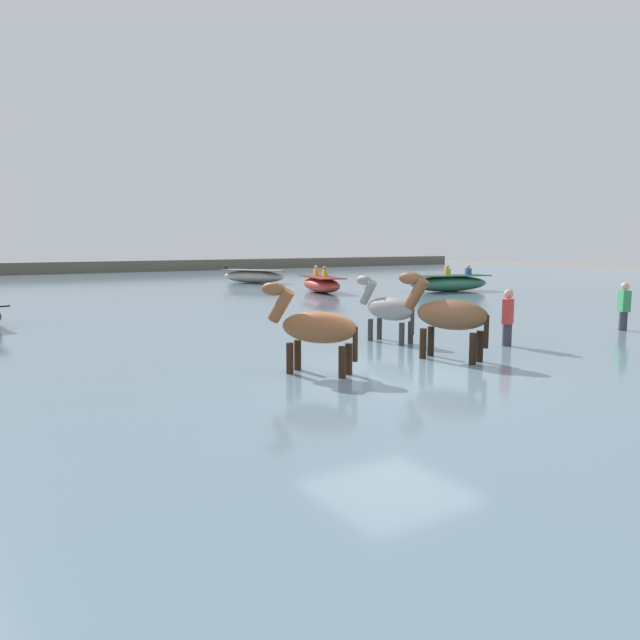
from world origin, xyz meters
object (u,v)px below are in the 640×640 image
(horse_trailing_bay, at_px, (448,317))
(person_wading_mid, at_px, (624,312))
(horse_lead_grey, at_px, (388,310))
(horse_flank_chestnut, at_px, (315,330))
(boat_near_port, at_px, (321,284))
(person_spectator_far, at_px, (507,324))
(boat_mid_outer, at_px, (253,276))
(boat_distant_east, at_px, (449,283))

(horse_trailing_bay, height_order, person_wading_mid, horse_trailing_bay)
(horse_lead_grey, distance_m, person_wading_mid, 6.52)
(person_wading_mid, bearing_deg, horse_flank_chestnut, -179.61)
(boat_near_port, bearing_deg, horse_lead_grey, -116.45)
(person_wading_mid, relative_size, person_spectator_far, 1.00)
(horse_trailing_bay, bearing_deg, horse_flank_chestnut, 173.68)
(boat_mid_outer, height_order, person_spectator_far, person_spectator_far)
(horse_flank_chestnut, bearing_deg, person_spectator_far, 1.14)
(boat_near_port, height_order, boat_mid_outer, boat_near_port)
(boat_near_port, relative_size, boat_distant_east, 0.90)
(horse_flank_chestnut, height_order, person_spectator_far, horse_flank_chestnut)
(person_wading_mid, distance_m, person_spectator_far, 4.39)
(horse_lead_grey, relative_size, person_spectator_far, 1.15)
(horse_trailing_bay, xyz_separation_m, horse_flank_chestnut, (-2.81, 0.31, -0.07))
(horse_lead_grey, bearing_deg, boat_distant_east, 40.01)
(horse_lead_grey, height_order, horse_flank_chestnut, horse_flank_chestnut)
(person_spectator_far, bearing_deg, boat_mid_outer, 78.09)
(horse_trailing_bay, bearing_deg, person_spectator_far, 10.55)
(boat_near_port, height_order, person_wading_mid, person_wading_mid)
(boat_distant_east, distance_m, person_spectator_far, 15.01)
(person_wading_mid, bearing_deg, person_spectator_far, 179.54)
(boat_mid_outer, bearing_deg, horse_lead_grey, -107.89)
(horse_flank_chestnut, xyz_separation_m, boat_mid_outer, (9.62, 21.94, -0.39))
(boat_near_port, height_order, person_spectator_far, person_spectator_far)
(person_spectator_far, bearing_deg, horse_lead_grey, 135.31)
(horse_trailing_bay, height_order, boat_near_port, horse_trailing_bay)
(horse_flank_chestnut, xyz_separation_m, person_wading_mid, (9.40, 0.06, -0.28))
(horse_lead_grey, height_order, boat_near_port, horse_lead_grey)
(horse_lead_grey, xyz_separation_m, horse_flank_chestnut, (-3.16, -1.93, 0.04))
(horse_trailing_bay, xyz_separation_m, person_wading_mid, (6.60, 0.38, -0.35))
(horse_flank_chestnut, xyz_separation_m, boat_distant_east, (14.67, 11.59, -0.38))
(boat_mid_outer, bearing_deg, person_spectator_far, -101.91)
(horse_lead_grey, bearing_deg, person_wading_mid, -16.65)
(horse_lead_grey, distance_m, person_spectator_far, 2.61)
(horse_trailing_bay, distance_m, boat_near_port, 16.07)
(horse_flank_chestnut, bearing_deg, boat_near_port, 56.95)
(horse_trailing_bay, relative_size, person_wading_mid, 1.26)
(person_spectator_far, bearing_deg, horse_flank_chestnut, -178.86)
(horse_trailing_bay, relative_size, boat_near_port, 0.54)
(boat_distant_east, relative_size, person_wading_mid, 2.58)
(boat_distant_east, bearing_deg, person_wading_mid, -114.55)
(boat_distant_east, xyz_separation_m, person_wading_mid, (-5.27, -11.53, 0.10))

